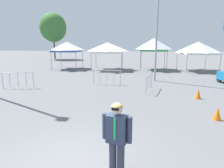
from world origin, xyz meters
TOP-DOWN VIEW (x-y plane):
  - canopy_tent_left_of_center at (-6.32, 17.89)m, footprint 2.97×2.97m
  - canopy_tent_far_left at (-1.53, 17.66)m, footprint 3.53×3.53m
  - canopy_tent_behind_right at (3.59, 18.36)m, footprint 3.09×3.09m
  - canopy_tent_behind_left at (8.22, 17.78)m, footprint 3.72×3.72m
  - person_foreground at (1.14, -0.13)m, footprint 0.63×0.34m
  - light_pole_near_lift at (3.13, 11.54)m, footprint 0.36×0.36m
  - tree_behind_tents_center at (-13.66, 31.27)m, footprint 4.82×4.82m
  - crowd_barrier_by_lift at (-0.50, 9.70)m, footprint 2.10×0.23m
  - crowd_barrier_mid_lot at (-6.22, 7.85)m, footprint 2.07×0.47m
  - crowd_barrier_near_person at (2.42, 8.13)m, footprint 0.57×2.05m
  - traffic_cone_lot_center at (4.96, 6.67)m, footprint 0.32×0.32m
  - traffic_cone_near_barrier at (4.75, 3.70)m, footprint 0.32×0.32m

SIDE VIEW (x-z plane):
  - traffic_cone_near_barrier at x=4.75m, z-range 0.00..0.50m
  - traffic_cone_lot_center at x=4.96m, z-range 0.00..0.56m
  - crowd_barrier_by_lift at x=-0.50m, z-range 0.22..1.29m
  - crowd_barrier_mid_lot at x=-6.22m, z-range 0.22..1.29m
  - crowd_barrier_near_person at x=2.42m, z-range 0.22..1.29m
  - person_foreground at x=1.14m, z-range 0.14..1.92m
  - canopy_tent_behind_left at x=8.22m, z-range 0.91..4.03m
  - canopy_tent_far_left at x=-1.53m, z-range 0.95..4.00m
  - canopy_tent_left_of_center at x=-6.32m, z-range 0.99..4.12m
  - canopy_tent_behind_right at x=3.59m, z-range 1.04..4.55m
  - light_pole_near_lift at x=3.13m, z-range 0.57..9.59m
  - tree_behind_tents_center at x=-13.66m, z-range 1.59..10.09m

